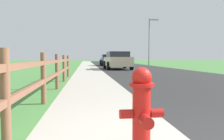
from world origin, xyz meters
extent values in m
plane|color=#4B8440|center=(0.00, 25.00, 0.00)|extent=(120.00, 120.00, 0.00)
cube|color=#2C2C2C|center=(3.50, 27.00, 0.00)|extent=(7.00, 66.00, 0.01)
cube|color=#B8B0A2|center=(-3.00, 27.00, 0.00)|extent=(6.00, 66.00, 0.01)
cube|color=#4B8440|center=(-4.50, 27.00, 0.01)|extent=(5.00, 66.00, 0.00)
cylinder|color=red|center=(-0.68, 0.56, 0.37)|extent=(0.19, 0.19, 0.74)
cylinder|color=red|center=(-0.68, 0.56, 0.72)|extent=(0.27, 0.27, 0.03)
sphere|color=red|center=(-0.68, 0.56, 0.80)|extent=(0.21, 0.21, 0.21)
cube|color=#A91511|center=(-0.68, 0.56, 0.87)|extent=(0.04, 0.04, 0.04)
cylinder|color=#A91511|center=(-0.84, 0.56, 0.41)|extent=(0.14, 0.10, 0.10)
cylinder|color=#A91511|center=(-0.51, 0.56, 0.41)|extent=(0.14, 0.10, 0.10)
cylinder|color=#A91511|center=(-0.68, 0.38, 0.38)|extent=(0.12, 0.17, 0.12)
cylinder|color=brown|center=(-2.17, 0.87, 0.56)|extent=(0.11, 0.11, 1.12)
cylinder|color=brown|center=(-2.17, 3.15, 0.56)|extent=(0.11, 0.11, 1.12)
cylinder|color=brown|center=(-2.17, 5.43, 0.56)|extent=(0.11, 0.11, 1.12)
cylinder|color=brown|center=(-2.17, 7.71, 0.56)|extent=(0.11, 0.11, 1.12)
cylinder|color=brown|center=(-2.17, 9.98, 0.56)|extent=(0.11, 0.11, 1.12)
cube|color=brown|center=(-2.17, 4.29, 0.50)|extent=(0.07, 11.39, 0.09)
cube|color=brown|center=(-2.17, 4.29, 0.89)|extent=(0.07, 11.39, 0.09)
cube|color=#C6B793|center=(1.49, 17.35, 0.67)|extent=(2.02, 4.45, 0.77)
cube|color=#1E232B|center=(1.50, 17.17, 1.29)|extent=(1.73, 2.40, 0.46)
cylinder|color=black|center=(2.48, 16.01, 0.34)|extent=(0.24, 0.69, 0.68)
cylinder|color=black|center=(0.59, 15.96, 0.34)|extent=(0.24, 0.69, 0.68)
cylinder|color=black|center=(2.40, 18.74, 0.34)|extent=(0.24, 0.69, 0.68)
cylinder|color=black|center=(0.51, 18.69, 0.34)|extent=(0.24, 0.69, 0.68)
cube|color=navy|center=(1.61, 25.94, 0.60)|extent=(1.82, 4.30, 0.61)
cube|color=#1E232B|center=(1.61, 26.09, 1.15)|extent=(1.58, 2.04, 0.49)
cylinder|color=black|center=(2.51, 24.63, 0.35)|extent=(0.23, 0.71, 0.71)
cylinder|color=black|center=(0.75, 24.61, 0.35)|extent=(0.23, 0.71, 0.71)
cylinder|color=black|center=(2.48, 27.28, 0.35)|extent=(0.23, 0.71, 0.71)
cylinder|color=black|center=(0.72, 27.26, 0.35)|extent=(0.23, 0.71, 0.71)
cylinder|color=gray|center=(6.36, 24.29, 2.85)|extent=(0.14, 0.14, 5.69)
cube|color=#999999|center=(6.91, 24.29, 5.54)|extent=(1.10, 0.20, 0.14)
camera|label=1|loc=(-1.27, -1.72, 1.01)|focal=35.52mm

